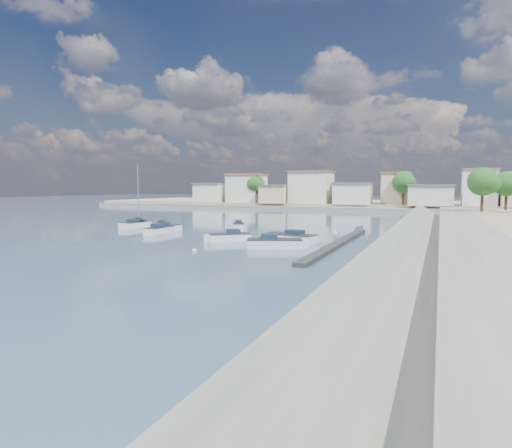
{
  "coord_description": "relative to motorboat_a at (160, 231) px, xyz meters",
  "views": [
    {
      "loc": [
        15.96,
        -31.37,
        5.69
      ],
      "look_at": [
        -3.45,
        13.7,
        1.4
      ],
      "focal_mm": 30.0,
      "sensor_mm": 36.0,
      "label": 1
    }
  ],
  "objects": [
    {
      "name": "motorboat_b",
      "position": [
        -0.57,
        2.57,
        -0.0
      ],
      "size": [
        2.52,
        4.16,
        1.48
      ],
      "color": "white",
      "rests_on": "ground"
    },
    {
      "name": "motorboat_c",
      "position": [
        16.68,
        -0.99,
        0.0
      ],
      "size": [
        6.35,
        3.3,
        1.48
      ],
      "color": "white",
      "rests_on": "ground"
    },
    {
      "name": "far_town",
      "position": [
        25.84,
        65.55,
        4.56
      ],
      "size": [
        113.01,
        12.8,
        8.35
      ],
      "color": "beige",
      "rests_on": "far_shore_land"
    },
    {
      "name": "motorboat_g",
      "position": [
        -2.46,
        3.7,
        0.0
      ],
      "size": [
        3.46,
        4.44,
        1.48
      ],
      "color": "white",
      "rests_on": "ground"
    },
    {
      "name": "breakwater",
      "position": [
        22.03,
        1.31,
        -0.21
      ],
      "size": [
        2.0,
        31.02,
        0.35
      ],
      "color": "black",
      "rests_on": "ground"
    },
    {
      "name": "motorboat_h",
      "position": [
        17.27,
        -5.55,
        -0.0
      ],
      "size": [
        5.71,
        3.83,
        1.48
      ],
      "color": "white",
      "rests_on": "ground"
    },
    {
      "name": "motorboat_f",
      "position": [
        6.33,
        8.77,
        -0.0
      ],
      "size": [
        2.86,
        3.88,
        1.48
      ],
      "color": "white",
      "rests_on": "ground"
    },
    {
      "name": "motorboat_d",
      "position": [
        10.85,
        -3.37,
        -0.0
      ],
      "size": [
        4.4,
        4.18,
        1.48
      ],
      "color": "white",
      "rests_on": "ground"
    },
    {
      "name": "sailboat",
      "position": [
        -9.12,
        7.53,
        0.04
      ],
      "size": [
        4.56,
        5.99,
        9.0
      ],
      "color": "white",
      "rests_on": "ground"
    },
    {
      "name": "motorboat_a",
      "position": [
        0.0,
        0.0,
        0.0
      ],
      "size": [
        1.81,
        4.71,
        1.48
      ],
      "color": "white",
      "rests_on": "ground"
    },
    {
      "name": "far_shore_quay",
      "position": [
        15.13,
        59.63,
        0.02
      ],
      "size": [
        160.0,
        2.5,
        0.8
      ],
      "primitive_type": "cube",
      "color": "slate",
      "rests_on": "ground"
    },
    {
      "name": "motorboat_e",
      "position": [
        -7.72,
        5.19,
        -0.0
      ],
      "size": [
        2.07,
        5.35,
        1.48
      ],
      "color": "white",
      "rests_on": "ground"
    },
    {
      "name": "far_shore_land",
      "position": [
        15.13,
        80.63,
        0.32
      ],
      "size": [
        160.0,
        40.0,
        1.4
      ],
      "primitive_type": "cube",
      "color": "gray",
      "rests_on": "ground"
    },
    {
      "name": "ground",
      "position": [
        15.13,
        28.63,
        -0.38
      ],
      "size": [
        400.0,
        400.0,
        0.0
      ],
      "primitive_type": "plane",
      "color": "#2E445C",
      "rests_on": "ground"
    },
    {
      "name": "mooring_buoys",
      "position": [
        19.49,
        4.25,
        -0.33
      ],
      "size": [
        17.23,
        29.29,
        0.4
      ],
      "color": "white",
      "rests_on": "ground"
    },
    {
      "name": "shore_trees",
      "position": [
        23.47,
        56.74,
        5.84
      ],
      "size": [
        74.56,
        38.32,
        7.92
      ],
      "color": "#38281E",
      "rests_on": "ground"
    },
    {
      "name": "seawall_walkway",
      "position": [
        33.63,
        1.63,
        0.52
      ],
      "size": [
        5.0,
        90.0,
        1.8
      ],
      "primitive_type": "cube",
      "color": "slate",
      "rests_on": "ground"
    }
  ]
}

